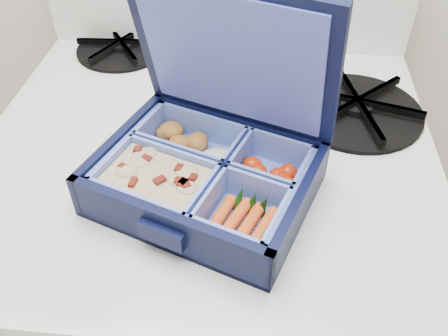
# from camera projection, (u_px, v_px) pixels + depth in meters

# --- Properties ---
(stove) EXTENTS (0.60, 0.60, 0.90)m
(stove) POSITION_uv_depth(u_px,v_px,m) (214.00, 310.00, 0.95)
(stove) COLOR white
(stove) RESTS_ON floor
(bento_box) EXTENTS (0.28, 0.25, 0.06)m
(bento_box) POSITION_uv_depth(u_px,v_px,m) (205.00, 178.00, 0.54)
(bento_box) COLOR black
(bento_box) RESTS_ON stove
(burner_grate) EXTENTS (0.23, 0.23, 0.03)m
(burner_grate) POSITION_uv_depth(u_px,v_px,m) (357.00, 105.00, 0.67)
(burner_grate) COLOR black
(burner_grate) RESTS_ON stove
(burner_grate_rear) EXTENTS (0.16, 0.16, 0.02)m
(burner_grate_rear) POSITION_uv_depth(u_px,v_px,m) (121.00, 46.00, 0.80)
(burner_grate_rear) COLOR black
(burner_grate_rear) RESTS_ON stove
(fork) EXTENTS (0.14, 0.17, 0.01)m
(fork) POSITION_uv_depth(u_px,v_px,m) (296.00, 126.00, 0.65)
(fork) COLOR silver
(fork) RESTS_ON stove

